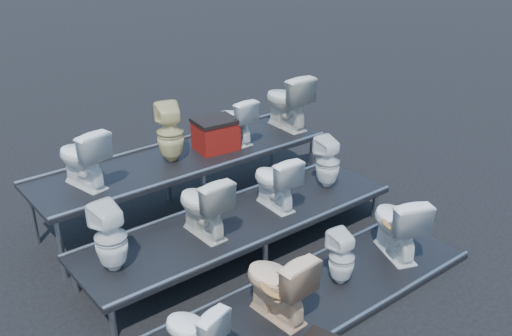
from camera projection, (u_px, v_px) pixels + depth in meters
ground at (241, 250)px, 7.27m from camera, size 80.00×80.00×0.00m
tier_front at (312, 298)px, 6.33m from camera, size 4.20×1.20×0.06m
tier_mid at (241, 235)px, 7.17m from camera, size 4.20×1.20×0.46m
tier_back at (185, 185)px, 8.01m from camera, size 4.20×1.20×0.86m
toilet_0 at (194, 332)px, 5.32m from camera, size 0.53×0.71×0.65m
toilet_1 at (277, 283)px, 5.86m from camera, size 0.51×0.83×0.82m
toilet_2 at (342, 258)px, 6.43m from camera, size 0.33×0.33×0.65m
toilet_3 at (397, 224)px, 6.93m from camera, size 0.74×0.94×0.84m
toilet_4 at (111, 238)px, 5.95m from camera, size 0.37×0.38×0.77m
toilet_5 at (203, 205)px, 6.60m from camera, size 0.45×0.76×0.77m
toilet_6 at (275, 181)px, 7.23m from camera, size 0.44×0.73×0.72m
toilet_7 at (328, 162)px, 7.76m from camera, size 0.35×0.35×0.72m
toilet_8 at (82, 157)px, 6.88m from camera, size 0.56×0.81×0.75m
toilet_9 at (170, 133)px, 7.56m from camera, size 0.45×0.46×0.80m
toilet_10 at (235, 120)px, 8.19m from camera, size 0.40×0.67×0.67m
toilet_11 at (287, 101)px, 8.71m from camera, size 0.52×0.86×0.86m
red_crate at (216, 136)px, 8.00m from camera, size 0.60×0.50×0.40m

